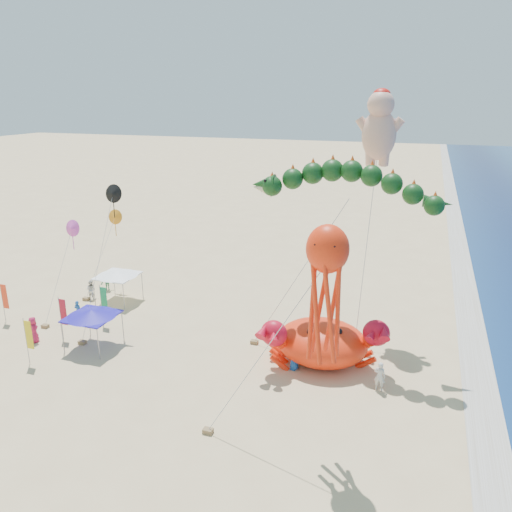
{
  "coord_description": "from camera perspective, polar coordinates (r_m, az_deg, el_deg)",
  "views": [
    {
      "loc": [
        7.84,
        -26.64,
        16.32
      ],
      "look_at": [
        -2.0,
        2.0,
        6.5
      ],
      "focal_mm": 35.0,
      "sensor_mm": 36.0,
      "label": 1
    }
  ],
  "objects": [
    {
      "name": "cherub_kite",
      "position": [
        34.87,
        13.93,
        14.25
      ],
      "size": [
        2.26,
        5.56,
        16.73
      ],
      "color": "#ECAC90",
      "rests_on": "ground"
    },
    {
      "name": "octopus_kite",
      "position": [
        21.88,
        7.95,
        -3.14
      ],
      "size": [
        6.69,
        1.83,
        11.16
      ],
      "color": "#FF300D",
      "rests_on": "ground"
    },
    {
      "name": "ground",
      "position": [
        32.22,
        2.26,
        -12.49
      ],
      "size": [
        320.0,
        320.0,
        0.0
      ],
      "primitive_type": "plane",
      "color": "#D1B784",
      "rests_on": "ground"
    },
    {
      "name": "canopy_white",
      "position": [
        42.22,
        -15.57,
        -1.91
      ],
      "size": [
        3.31,
        3.31,
        2.71
      ],
      "color": "gray",
      "rests_on": "ground"
    },
    {
      "name": "crab_inflatable",
      "position": [
        32.13,
        7.48,
        -9.64
      ],
      "size": [
        7.84,
        6.44,
        3.44
      ],
      "color": "#FF2D0D",
      "rests_on": "ground"
    },
    {
      "name": "small_kites",
      "position": [
        40.26,
        -17.51,
        3.46
      ],
      "size": [
        6.19,
        9.97,
        10.47
      ],
      "color": "#E84DC3",
      "rests_on": "ground"
    },
    {
      "name": "feather_flags",
      "position": [
        37.67,
        -22.46,
        -5.81
      ],
      "size": [
        7.84,
        6.37,
        3.2
      ],
      "color": "gray",
      "rests_on": "ground"
    },
    {
      "name": "dragon_kite",
      "position": [
        30.71,
        10.34,
        7.47
      ],
      "size": [
        11.74,
        2.84,
        12.17
      ],
      "color": "#0E3611",
      "rests_on": "ground"
    },
    {
      "name": "foam_strip",
      "position": [
        31.52,
        24.43,
        -15.01
      ],
      "size": [
        320.0,
        320.0,
        0.0
      ],
      "primitive_type": "plane",
      "color": "silver",
      "rests_on": "ground"
    },
    {
      "name": "beachgoers",
      "position": [
        37.52,
        -17.11,
        -7.21
      ],
      "size": [
        25.82,
        14.4,
        1.85
      ],
      "color": "#1C56A8",
      "rests_on": "ground"
    },
    {
      "name": "canopy_blue",
      "position": [
        35.16,
        -18.29,
        -6.25
      ],
      "size": [
        3.31,
        3.31,
        2.71
      ],
      "color": "gray",
      "rests_on": "ground"
    }
  ]
}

